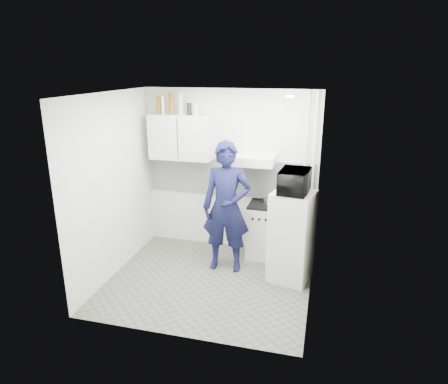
# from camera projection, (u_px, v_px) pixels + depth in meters

# --- Properties ---
(floor) EXTENTS (2.80, 2.80, 0.00)m
(floor) POSITION_uv_depth(u_px,v_px,m) (209.00, 281.00, 5.68)
(floor) COLOR #62625B
(floor) RESTS_ON ground
(ceiling) EXTENTS (2.80, 2.80, 0.00)m
(ceiling) POSITION_uv_depth(u_px,v_px,m) (206.00, 93.00, 4.89)
(ceiling) COLOR white
(ceiling) RESTS_ON wall_back
(wall_back) EXTENTS (2.80, 0.00, 2.80)m
(wall_back) POSITION_uv_depth(u_px,v_px,m) (230.00, 171.00, 6.44)
(wall_back) COLOR silver
(wall_back) RESTS_ON floor
(wall_left) EXTENTS (0.00, 2.60, 2.60)m
(wall_left) POSITION_uv_depth(u_px,v_px,m) (113.00, 187.00, 5.62)
(wall_left) COLOR silver
(wall_left) RESTS_ON floor
(wall_right) EXTENTS (0.00, 2.60, 2.60)m
(wall_right) POSITION_uv_depth(u_px,v_px,m) (316.00, 203.00, 4.95)
(wall_right) COLOR silver
(wall_right) RESTS_ON floor
(person) EXTENTS (0.73, 0.50, 1.93)m
(person) POSITION_uv_depth(u_px,v_px,m) (227.00, 207.00, 5.77)
(person) COLOR #101235
(person) RESTS_ON floor
(stove) EXTENTS (0.53, 0.53, 0.85)m
(stove) POSITION_uv_depth(u_px,v_px,m) (265.00, 231.00, 6.32)
(stove) COLOR silver
(stove) RESTS_ON floor
(fridge) EXTENTS (0.65, 0.65, 1.30)m
(fridge) POSITION_uv_depth(u_px,v_px,m) (292.00, 237.00, 5.56)
(fridge) COLOR white
(fridge) RESTS_ON floor
(stove_top) EXTENTS (0.51, 0.51, 0.03)m
(stove_top) POSITION_uv_depth(u_px,v_px,m) (266.00, 205.00, 6.19)
(stove_top) COLOR black
(stove_top) RESTS_ON stove
(saucepan) EXTENTS (0.16, 0.16, 0.09)m
(saucepan) POSITION_uv_depth(u_px,v_px,m) (269.00, 200.00, 6.20)
(saucepan) COLOR silver
(saucepan) RESTS_ON stove_top
(microwave) EXTENTS (0.59, 0.42, 0.31)m
(microwave) POSITION_uv_depth(u_px,v_px,m) (295.00, 181.00, 5.32)
(microwave) COLOR black
(microwave) RESTS_ON fridge
(bottle_a) EXTENTS (0.06, 0.06, 0.28)m
(bottle_a) POSITION_uv_depth(u_px,v_px,m) (159.00, 105.00, 6.23)
(bottle_a) COLOR brown
(bottle_a) RESTS_ON upper_cabinet
(bottle_b) EXTENTS (0.07, 0.07, 0.27)m
(bottle_b) POSITION_uv_depth(u_px,v_px,m) (163.00, 105.00, 6.21)
(bottle_b) COLOR silver
(bottle_b) RESTS_ON upper_cabinet
(bottle_c) EXTENTS (0.08, 0.08, 0.33)m
(bottle_c) POSITION_uv_depth(u_px,v_px,m) (171.00, 104.00, 6.17)
(bottle_c) COLOR brown
(bottle_c) RESTS_ON upper_cabinet
(bottle_d) EXTENTS (0.08, 0.08, 0.34)m
(bottle_d) POSITION_uv_depth(u_px,v_px,m) (181.00, 103.00, 6.13)
(bottle_d) COLOR #B2B7BC
(bottle_d) RESTS_ON upper_cabinet
(canister_a) EXTENTS (0.07, 0.07, 0.18)m
(canister_a) POSITION_uv_depth(u_px,v_px,m) (189.00, 109.00, 6.12)
(canister_a) COLOR black
(canister_a) RESTS_ON upper_cabinet
(canister_b) EXTENTS (0.08, 0.08, 0.16)m
(canister_b) POSITION_uv_depth(u_px,v_px,m) (196.00, 110.00, 6.10)
(canister_b) COLOR #B2B7BC
(canister_b) RESTS_ON upper_cabinet
(upper_cabinet) EXTENTS (1.00, 0.35, 0.70)m
(upper_cabinet) POSITION_uv_depth(u_px,v_px,m) (181.00, 137.00, 6.29)
(upper_cabinet) COLOR white
(upper_cabinet) RESTS_ON wall_back
(range_hood) EXTENTS (0.60, 0.50, 0.14)m
(range_hood) POSITION_uv_depth(u_px,v_px,m) (255.00, 160.00, 6.02)
(range_hood) COLOR silver
(range_hood) RESTS_ON wall_back
(backsplash) EXTENTS (2.74, 0.03, 0.60)m
(backsplash) POSITION_uv_depth(u_px,v_px,m) (230.00, 177.00, 6.45)
(backsplash) COLOR white
(backsplash) RESTS_ON wall_back
(pipe_a) EXTENTS (0.05, 0.05, 2.60)m
(pipe_a) POSITION_uv_depth(u_px,v_px,m) (312.00, 178.00, 6.05)
(pipe_a) COLOR silver
(pipe_a) RESTS_ON floor
(pipe_b) EXTENTS (0.04, 0.04, 2.60)m
(pipe_b) POSITION_uv_depth(u_px,v_px,m) (304.00, 177.00, 6.08)
(pipe_b) COLOR silver
(pipe_b) RESTS_ON floor
(ceiling_spot_fixture) EXTENTS (0.10, 0.10, 0.02)m
(ceiling_spot_fixture) POSITION_uv_depth(u_px,v_px,m) (290.00, 96.00, 4.84)
(ceiling_spot_fixture) COLOR white
(ceiling_spot_fixture) RESTS_ON ceiling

